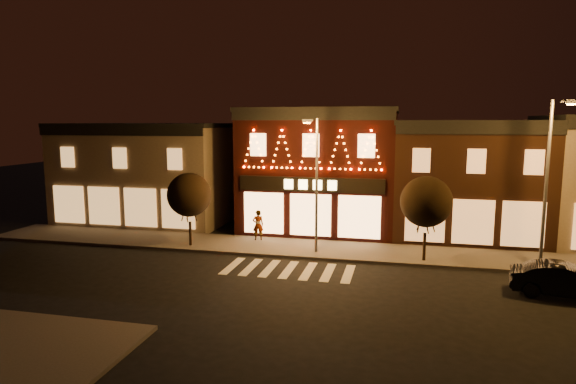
% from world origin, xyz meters
% --- Properties ---
extents(ground, '(120.00, 120.00, 0.00)m').
position_xyz_m(ground, '(0.00, 0.00, 0.00)').
color(ground, black).
rests_on(ground, ground).
extents(sidewalk_far, '(44.00, 4.00, 0.15)m').
position_xyz_m(sidewalk_far, '(2.00, 8.00, 0.07)').
color(sidewalk_far, '#47423D').
rests_on(sidewalk_far, ground).
extents(building_left, '(12.20, 8.28, 7.30)m').
position_xyz_m(building_left, '(-13.00, 13.99, 3.66)').
color(building_left, '#706050').
rests_on(building_left, ground).
extents(building_pulp, '(10.20, 8.34, 8.30)m').
position_xyz_m(building_pulp, '(0.00, 13.98, 4.16)').
color(building_pulp, black).
rests_on(building_pulp, ground).
extents(building_right_a, '(9.20, 8.28, 7.50)m').
position_xyz_m(building_right_a, '(9.50, 13.99, 3.76)').
color(building_right_a, '#341C12').
rests_on(building_right_a, ground).
extents(streetlamp_mid, '(0.62, 1.71, 7.44)m').
position_xyz_m(streetlamp_mid, '(0.80, 6.96, 4.52)').
color(streetlamp_mid, '#59595E').
rests_on(streetlamp_mid, sidewalk_far).
extents(streetlamp_right, '(0.72, 1.90, 8.30)m').
position_xyz_m(streetlamp_right, '(12.33, 6.36, 5.02)').
color(streetlamp_right, '#59595E').
rests_on(streetlamp_right, sidewalk_far).
extents(tree_left, '(2.58, 2.58, 4.31)m').
position_xyz_m(tree_left, '(-6.67, 6.95, 3.17)').
color(tree_left, black).
rests_on(tree_left, sidewalk_far).
extents(tree_right, '(2.68, 2.68, 4.47)m').
position_xyz_m(tree_right, '(6.70, 6.82, 3.28)').
color(tree_right, black).
rests_on(tree_right, sidewalk_far).
extents(dark_sedan, '(4.53, 2.22, 1.43)m').
position_xyz_m(dark_sedan, '(12.32, 2.94, 0.72)').
color(dark_sedan, black).
rests_on(dark_sedan, ground).
extents(pedestrian, '(0.80, 0.67, 1.88)m').
position_xyz_m(pedestrian, '(-3.13, 9.10, 1.09)').
color(pedestrian, gray).
rests_on(pedestrian, sidewalk_far).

